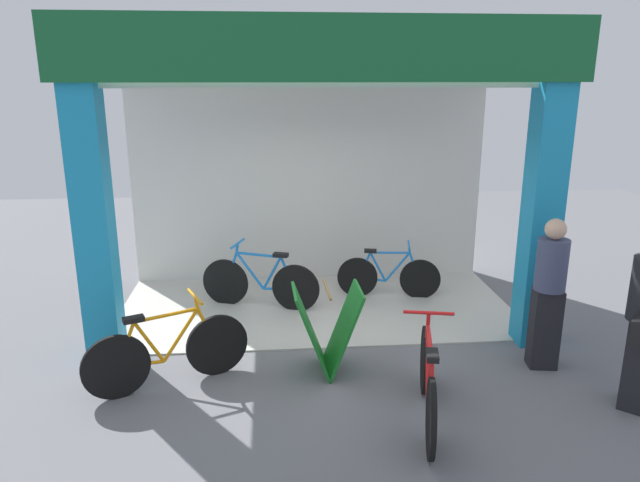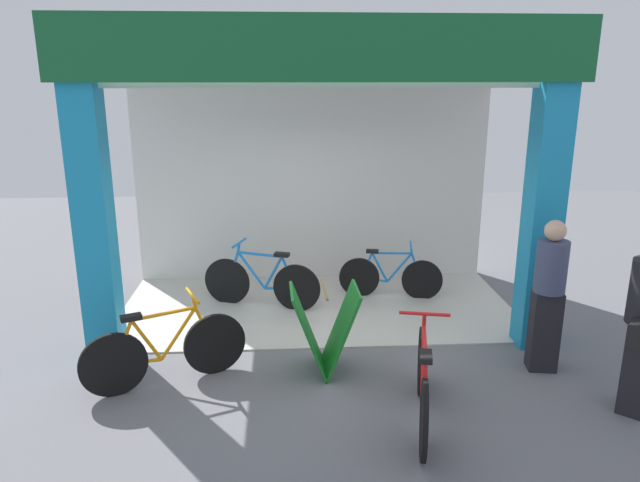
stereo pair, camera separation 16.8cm
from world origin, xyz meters
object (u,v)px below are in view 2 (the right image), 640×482
bicycle_inside_0 (262,282)px  bicycle_parked_1 (423,384)px  sandwich_board_sign (324,330)px  bicycle_inside_1 (390,276)px  bicycle_parked_0 (165,351)px  pedestrian_1 (548,294)px

bicycle_inside_0 → bicycle_parked_1: bearing=-61.5°
bicycle_inside_0 → sandwich_board_sign: 2.03m
bicycle_inside_0 → bicycle_inside_1: 1.86m
bicycle_inside_0 → sandwich_board_sign: (0.74, -1.88, 0.11)m
bicycle_inside_1 → bicycle_parked_0: size_ratio=0.92×
bicycle_inside_1 → bicycle_parked_1: (-0.26, -3.16, 0.06)m
bicycle_inside_1 → bicycle_parked_0: (-2.77, -2.31, 0.05)m
bicycle_parked_0 → pedestrian_1: bearing=1.2°
bicycle_parked_1 → sandwich_board_sign: (-0.84, 1.03, 0.10)m
bicycle_inside_0 → bicycle_parked_1: bicycle_parked_1 is taller
bicycle_parked_0 → sandwich_board_sign: sandwich_board_sign is taller
bicycle_parked_1 → pedestrian_1: bearing=31.0°
bicycle_parked_0 → bicycle_inside_1: bearing=39.8°
bicycle_parked_0 → bicycle_parked_1: size_ratio=0.93×
bicycle_inside_0 → bicycle_parked_0: (-0.93, -2.06, 0.01)m
bicycle_inside_1 → pedestrian_1: pedestrian_1 is taller
bicycle_inside_1 → pedestrian_1: bearing=-59.8°
bicycle_parked_1 → pedestrian_1: (1.56, 0.94, 0.49)m
bicycle_inside_0 → bicycle_parked_1: (1.58, -2.92, 0.01)m
bicycle_parked_0 → sandwich_board_sign: size_ratio=1.65×
sandwich_board_sign → bicycle_inside_1: bearing=62.6°
bicycle_parked_0 → pedestrian_1: pedestrian_1 is taller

